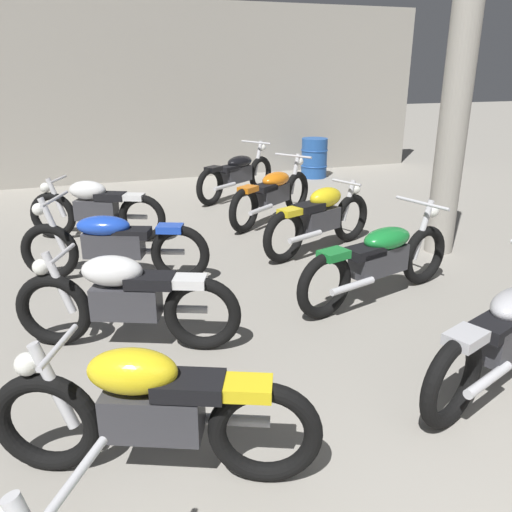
{
  "coord_description": "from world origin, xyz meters",
  "views": [
    {
      "loc": [
        -1.63,
        -0.28,
        2.33
      ],
      "look_at": [
        0.0,
        4.35,
        0.55
      ],
      "focal_mm": 36.87,
      "sensor_mm": 36.0,
      "label": 1
    }
  ],
  "objects_px": {
    "motorcycle_left_row_3": "(113,243)",
    "motorcycle_right_row_5": "(237,173)",
    "motorcycle_right_row_1": "(508,332)",
    "oil_drum": "(314,158)",
    "motorcycle_left_row_4": "(96,208)",
    "motorcycle_right_row_3": "(320,218)",
    "motorcycle_right_row_4": "(273,193)",
    "motorcycle_right_row_2": "(380,259)",
    "support_pillar": "(453,129)",
    "motorcycle_left_row_1": "(151,410)",
    "motorcycle_left_row_2": "(125,299)"
  },
  "relations": [
    {
      "from": "motorcycle_left_row_3",
      "to": "motorcycle_right_row_5",
      "type": "distance_m",
      "value": 4.27
    },
    {
      "from": "motorcycle_right_row_1",
      "to": "oil_drum",
      "type": "distance_m",
      "value": 8.11
    },
    {
      "from": "motorcycle_right_row_5",
      "to": "motorcycle_left_row_4",
      "type": "bearing_deg",
      "value": -145.77
    },
    {
      "from": "motorcycle_right_row_3",
      "to": "motorcycle_right_row_4",
      "type": "relative_size",
      "value": 1.02
    },
    {
      "from": "motorcycle_right_row_2",
      "to": "motorcycle_right_row_1",
      "type": "bearing_deg",
      "value": -88.28
    },
    {
      "from": "support_pillar",
      "to": "oil_drum",
      "type": "bearing_deg",
      "value": 83.8
    },
    {
      "from": "motorcycle_left_row_1",
      "to": "oil_drum",
      "type": "height_order",
      "value": "motorcycle_left_row_1"
    },
    {
      "from": "support_pillar",
      "to": "motorcycle_right_row_4",
      "type": "xyz_separation_m",
      "value": [
        -1.57,
        2.08,
        -1.15
      ]
    },
    {
      "from": "support_pillar",
      "to": "motorcycle_left_row_2",
      "type": "xyz_separation_m",
      "value": [
        -4.21,
        -1.24,
        -1.14
      ]
    },
    {
      "from": "motorcycle_right_row_3",
      "to": "motorcycle_right_row_2",
      "type": "bearing_deg",
      "value": -93.39
    },
    {
      "from": "motorcycle_right_row_3",
      "to": "motorcycle_right_row_5",
      "type": "bearing_deg",
      "value": 92.05
    },
    {
      "from": "motorcycle_left_row_2",
      "to": "motorcycle_left_row_3",
      "type": "distance_m",
      "value": 1.6
    },
    {
      "from": "motorcycle_right_row_2",
      "to": "motorcycle_right_row_3",
      "type": "distance_m",
      "value": 1.6
    },
    {
      "from": "motorcycle_right_row_3",
      "to": "oil_drum",
      "type": "bearing_deg",
      "value": 65.56
    },
    {
      "from": "motorcycle_right_row_1",
      "to": "motorcycle_right_row_4",
      "type": "height_order",
      "value": "same"
    },
    {
      "from": "motorcycle_right_row_3",
      "to": "oil_drum",
      "type": "height_order",
      "value": "motorcycle_right_row_3"
    },
    {
      "from": "support_pillar",
      "to": "motorcycle_left_row_1",
      "type": "relative_size",
      "value": 1.73
    },
    {
      "from": "motorcycle_left_row_4",
      "to": "motorcycle_right_row_5",
      "type": "height_order",
      "value": "motorcycle_right_row_5"
    },
    {
      "from": "motorcycle_right_row_5",
      "to": "oil_drum",
      "type": "distance_m",
      "value": 2.51
    },
    {
      "from": "motorcycle_left_row_4",
      "to": "motorcycle_right_row_2",
      "type": "height_order",
      "value": "motorcycle_right_row_2"
    },
    {
      "from": "motorcycle_right_row_4",
      "to": "motorcycle_right_row_3",
      "type": "bearing_deg",
      "value": -87.62
    },
    {
      "from": "motorcycle_right_row_2",
      "to": "motorcycle_right_row_5",
      "type": "xyz_separation_m",
      "value": [
        -0.02,
        4.87,
        0.0
      ]
    },
    {
      "from": "motorcycle_right_row_1",
      "to": "support_pillar",
      "type": "bearing_deg",
      "value": 60.83
    },
    {
      "from": "motorcycle_right_row_2",
      "to": "motorcycle_right_row_5",
      "type": "distance_m",
      "value": 4.87
    },
    {
      "from": "motorcycle_right_row_5",
      "to": "motorcycle_left_row_2",
      "type": "bearing_deg",
      "value": -117.16
    },
    {
      "from": "motorcycle_right_row_4",
      "to": "oil_drum",
      "type": "bearing_deg",
      "value": 54.43
    },
    {
      "from": "support_pillar",
      "to": "motorcycle_right_row_4",
      "type": "distance_m",
      "value": 2.85
    },
    {
      "from": "motorcycle_left_row_4",
      "to": "motorcycle_right_row_3",
      "type": "height_order",
      "value": "same"
    },
    {
      "from": "motorcycle_right_row_1",
      "to": "motorcycle_right_row_4",
      "type": "relative_size",
      "value": 1.13
    },
    {
      "from": "motorcycle_left_row_2",
      "to": "oil_drum",
      "type": "bearing_deg",
      "value": 52.9
    },
    {
      "from": "motorcycle_left_row_3",
      "to": "motorcycle_right_row_4",
      "type": "height_order",
      "value": "same"
    },
    {
      "from": "motorcycle_left_row_3",
      "to": "motorcycle_right_row_5",
      "type": "bearing_deg",
      "value": 53.4
    },
    {
      "from": "motorcycle_right_row_2",
      "to": "support_pillar",
      "type": "bearing_deg",
      "value": 33.85
    },
    {
      "from": "motorcycle_left_row_2",
      "to": "motorcycle_right_row_1",
      "type": "bearing_deg",
      "value": -30.18
    },
    {
      "from": "motorcycle_left_row_2",
      "to": "motorcycle_left_row_4",
      "type": "distance_m",
      "value": 3.24
    },
    {
      "from": "motorcycle_left_row_4",
      "to": "motorcycle_right_row_2",
      "type": "bearing_deg",
      "value": -49.2
    },
    {
      "from": "motorcycle_left_row_4",
      "to": "motorcycle_right_row_4",
      "type": "bearing_deg",
      "value": 1.74
    },
    {
      "from": "motorcycle_left_row_2",
      "to": "motorcycle_left_row_1",
      "type": "bearing_deg",
      "value": -91.01
    },
    {
      "from": "motorcycle_right_row_1",
      "to": "motorcycle_left_row_3",
      "type": "bearing_deg",
      "value": 129.82
    },
    {
      "from": "motorcycle_left_row_1",
      "to": "motorcycle_right_row_2",
      "type": "xyz_separation_m",
      "value": [
        2.63,
        1.78,
        -0.01
      ]
    },
    {
      "from": "motorcycle_right_row_4",
      "to": "motorcycle_left_row_4",
      "type": "bearing_deg",
      "value": -178.26
    },
    {
      "from": "motorcycle_left_row_2",
      "to": "motorcycle_right_row_2",
      "type": "distance_m",
      "value": 2.61
    },
    {
      "from": "motorcycle_right_row_1",
      "to": "motorcycle_right_row_4",
      "type": "xyz_separation_m",
      "value": [
        -0.02,
        4.86,
        0.0
      ]
    },
    {
      "from": "motorcycle_left_row_3",
      "to": "motorcycle_left_row_4",
      "type": "bearing_deg",
      "value": 93.01
    },
    {
      "from": "oil_drum",
      "to": "motorcycle_right_row_4",
      "type": "bearing_deg",
      "value": -125.57
    },
    {
      "from": "motorcycle_left_row_2",
      "to": "motorcycle_right_row_1",
      "type": "relative_size",
      "value": 0.9
    },
    {
      "from": "motorcycle_left_row_2",
      "to": "motorcycle_left_row_3",
      "type": "bearing_deg",
      "value": 88.83
    },
    {
      "from": "motorcycle_right_row_5",
      "to": "motorcycle_right_row_1",
      "type": "bearing_deg",
      "value": -89.36
    },
    {
      "from": "motorcycle_left_row_3",
      "to": "motorcycle_right_row_2",
      "type": "height_order",
      "value": "same"
    },
    {
      "from": "support_pillar",
      "to": "motorcycle_left_row_3",
      "type": "bearing_deg",
      "value": 175.02
    }
  ]
}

